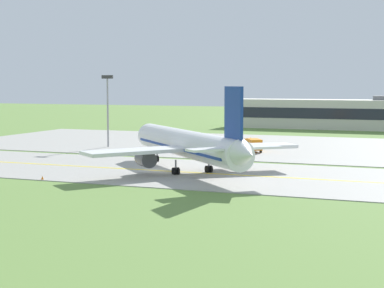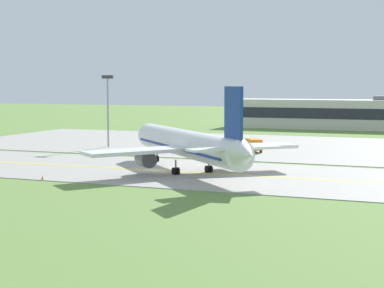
# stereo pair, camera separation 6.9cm
# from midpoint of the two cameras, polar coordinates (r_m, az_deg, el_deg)

# --- Properties ---
(ground_plane) EXTENTS (500.00, 500.00, 0.00)m
(ground_plane) POSITION_cam_midpoint_polar(r_m,az_deg,el_deg) (93.53, -3.48, -2.48)
(ground_plane) COLOR olive
(taxiway_strip) EXTENTS (240.00, 28.00, 0.10)m
(taxiway_strip) POSITION_cam_midpoint_polar(r_m,az_deg,el_deg) (93.53, -3.48, -2.45)
(taxiway_strip) COLOR #9E9B93
(taxiway_strip) RESTS_ON ground
(apron_pad) EXTENTS (140.00, 52.00, 0.10)m
(apron_pad) POSITION_cam_midpoint_polar(r_m,az_deg,el_deg) (130.06, 8.29, -0.23)
(apron_pad) COLOR #9E9B93
(apron_pad) RESTS_ON ground
(taxiway_centreline) EXTENTS (220.00, 0.60, 0.01)m
(taxiway_centreline) POSITION_cam_midpoint_polar(r_m,az_deg,el_deg) (93.52, -3.48, -2.41)
(taxiway_centreline) COLOR yellow
(taxiway_centreline) RESTS_ON taxiway_strip
(airplane_lead) EXTENTS (30.93, 31.53, 12.70)m
(airplane_lead) POSITION_cam_midpoint_polar(r_m,az_deg,el_deg) (91.20, -0.31, -0.06)
(airplane_lead) COLOR white
(airplane_lead) RESTS_ON ground
(service_truck_baggage) EXTENTS (4.74, 6.23, 2.60)m
(service_truck_baggage) POSITION_cam_midpoint_polar(r_m,az_deg,el_deg) (119.14, 5.64, -0.01)
(service_truck_baggage) COLOR orange
(service_truck_baggage) RESTS_ON ground
(terminal_building) EXTENTS (62.39, 10.78, 9.58)m
(terminal_building) POSITION_cam_midpoint_polar(r_m,az_deg,el_deg) (183.19, 12.98, 2.66)
(terminal_building) COLOR beige
(terminal_building) RESTS_ON ground
(apron_light_mast) EXTENTS (2.40, 0.50, 14.70)m
(apron_light_mast) POSITION_cam_midpoint_polar(r_m,az_deg,el_deg) (128.29, -7.69, 3.85)
(apron_light_mast) COLOR gray
(apron_light_mast) RESTS_ON ground
(traffic_cone_near_edge) EXTENTS (0.44, 0.44, 0.60)m
(traffic_cone_near_edge) POSITION_cam_midpoint_polar(r_m,az_deg,el_deg) (86.95, -13.48, -3.04)
(traffic_cone_near_edge) COLOR orange
(traffic_cone_near_edge) RESTS_ON ground
(traffic_cone_mid_edge) EXTENTS (0.44, 0.44, 0.60)m
(traffic_cone_mid_edge) POSITION_cam_midpoint_polar(r_m,az_deg,el_deg) (101.57, 4.56, -1.67)
(traffic_cone_mid_edge) COLOR orange
(traffic_cone_mid_edge) RESTS_ON ground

